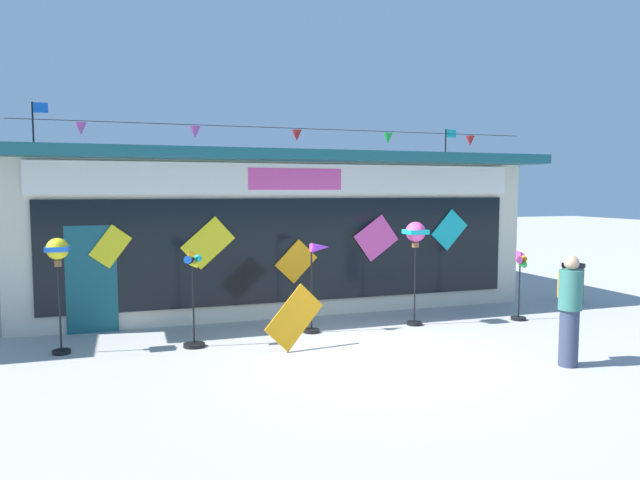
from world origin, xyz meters
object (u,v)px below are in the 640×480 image
at_px(wind_spinner_far_left, 58,259).
at_px(kite_shop_building, 264,226).
at_px(wind_spinner_left, 193,298).
at_px(display_kite_on_ground, 294,317).
at_px(wind_spinner_center_right, 415,239).
at_px(wind_spinner_right, 521,276).
at_px(trash_bin, 573,283).
at_px(person_near_camera, 570,308).
at_px(wind_spinner_center_left, 317,275).

bearing_deg(wind_spinner_far_left, kite_shop_building, 44.06).
relative_size(wind_spinner_left, display_kite_on_ground, 1.65).
height_order(wind_spinner_center_right, display_kite_on_ground, wind_spinner_center_right).
bearing_deg(wind_spinner_right, trash_bin, 25.77).
relative_size(trash_bin, display_kite_on_ground, 0.93).
xyz_separation_m(wind_spinner_left, display_kite_on_ground, (1.57, -0.66, -0.29)).
bearing_deg(wind_spinner_right, wind_spinner_far_left, 177.86).
distance_m(person_near_camera, trash_bin, 5.36).
relative_size(wind_spinner_left, person_near_camera, 0.99).
height_order(person_near_camera, display_kite_on_ground, person_near_camera).
xyz_separation_m(kite_shop_building, wind_spinner_left, (-2.24, -4.48, -0.90)).
height_order(kite_shop_building, wind_spinner_right, kite_shop_building).
distance_m(kite_shop_building, wind_spinner_center_left, 4.19).
bearing_deg(wind_spinner_center_left, wind_spinner_center_right, -1.73).
bearing_deg(wind_spinner_center_right, wind_spinner_center_left, 178.27).
relative_size(kite_shop_building, wind_spinner_center_left, 6.72).
distance_m(kite_shop_building, person_near_camera, 7.94).
bearing_deg(wind_spinner_center_left, kite_shop_building, 90.68).
relative_size(wind_spinner_far_left, wind_spinner_center_left, 1.12).
bearing_deg(wind_spinner_center_right, display_kite_on_ground, -160.94).
relative_size(person_near_camera, trash_bin, 1.80).
relative_size(wind_spinner_center_left, wind_spinner_right, 1.17).
bearing_deg(wind_spinner_right, wind_spinner_center_left, 175.01).
xyz_separation_m(kite_shop_building, wind_spinner_center_right, (2.05, -4.20, -0.04)).
distance_m(person_near_camera, display_kite_on_ground, 4.28).
xyz_separation_m(wind_spinner_far_left, display_kite_on_ground, (3.66, -0.95, -1.00)).
height_order(wind_spinner_far_left, display_kite_on_ground, wind_spinner_far_left).
height_order(wind_spinner_left, person_near_camera, person_near_camera).
bearing_deg(wind_spinner_left, trash_bin, 7.07).
bearing_deg(wind_spinner_left, wind_spinner_center_left, 8.32).
relative_size(kite_shop_building, display_kite_on_ground, 11.23).
distance_m(kite_shop_building, display_kite_on_ground, 5.32).
height_order(kite_shop_building, display_kite_on_ground, kite_shop_building).
height_order(kite_shop_building, wind_spinner_left, kite_shop_building).
distance_m(kite_shop_building, wind_spinner_right, 6.27).
relative_size(wind_spinner_far_left, display_kite_on_ground, 1.88).
xyz_separation_m(wind_spinner_center_left, wind_spinner_center_right, (2.00, -0.06, 0.61)).
height_order(kite_shop_building, trash_bin, kite_shop_building).
relative_size(kite_shop_building, wind_spinner_right, 7.89).
xyz_separation_m(wind_spinner_right, display_kite_on_ground, (-4.95, -0.63, -0.36)).
bearing_deg(kite_shop_building, trash_bin, -27.02).
bearing_deg(wind_spinner_far_left, wind_spinner_center_left, 0.62).
height_order(wind_spinner_left, trash_bin, wind_spinner_left).
relative_size(wind_spinner_far_left, trash_bin, 2.02).
xyz_separation_m(kite_shop_building, display_kite_on_ground, (-0.67, -5.14, -1.19)).
distance_m(wind_spinner_far_left, wind_spinner_left, 2.22).
height_order(wind_spinner_right, trash_bin, wind_spinner_right).
bearing_deg(trash_bin, person_near_camera, -132.66).
bearing_deg(kite_shop_building, wind_spinner_center_right, -64.01).
distance_m(wind_spinner_center_left, trash_bin, 6.64).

